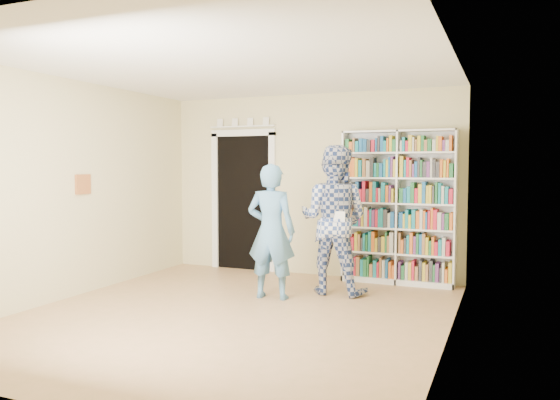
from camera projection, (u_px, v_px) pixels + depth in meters
name	position (u px, v px, depth m)	size (l,w,h in m)	color
floor	(232.00, 315.00, 5.95)	(5.00, 5.00, 0.00)	#A68050
ceiling	(231.00, 65.00, 5.79)	(5.00, 5.00, 0.00)	white
wall_back	(310.00, 185.00, 8.17)	(4.50, 4.50, 0.00)	beige
wall_left	(70.00, 189.00, 6.74)	(5.00, 5.00, 0.00)	beige
wall_right	(449.00, 196.00, 5.00)	(5.00, 5.00, 0.00)	beige
bookshelf	(398.00, 207.00, 7.52)	(1.54, 0.29, 2.12)	white
doorway	(243.00, 195.00, 8.59)	(1.10, 0.08, 2.43)	black
wall_art	(83.00, 184.00, 6.91)	(0.03, 0.25, 0.25)	brown
man_blue	(271.00, 231.00, 6.69)	(0.61, 0.40, 1.66)	#528AB8
man_plaid	(334.00, 220.00, 6.96)	(0.92, 0.72, 1.89)	navy
paper_sheet	(337.00, 223.00, 6.68)	(0.20, 0.01, 0.28)	white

